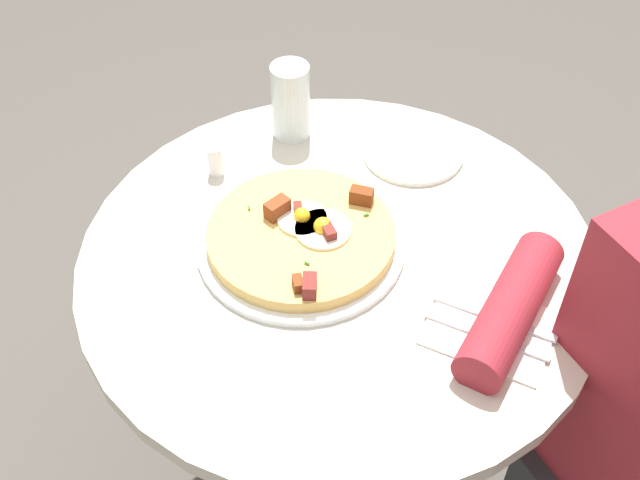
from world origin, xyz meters
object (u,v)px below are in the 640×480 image
(breakfast_pizza, at_px, (302,234))
(fork, at_px, (494,317))
(pizza_plate, at_px, (301,243))
(bread_plate, at_px, (413,152))
(knife, at_px, (486,335))
(water_glass, at_px, (291,101))
(salt_shaker, at_px, (216,160))
(dining_table, at_px, (337,319))

(breakfast_pizza, distance_m, fork, 0.31)
(pizza_plate, bearing_deg, breakfast_pizza, -109.92)
(bread_plate, relative_size, knife, 0.99)
(breakfast_pizza, xyz_separation_m, bread_plate, (0.11, -0.27, -0.02))
(pizza_plate, distance_m, bread_plate, 0.29)
(fork, relative_size, water_glass, 1.29)
(bread_plate, xyz_separation_m, salt_shaker, (0.11, 0.32, 0.02))
(bread_plate, height_order, water_glass, water_glass)
(bread_plate, distance_m, salt_shaker, 0.34)
(fork, relative_size, salt_shaker, 3.27)
(breakfast_pizza, height_order, salt_shaker, breakfast_pizza)
(bread_plate, relative_size, salt_shaker, 3.23)
(dining_table, xyz_separation_m, salt_shaker, (0.26, 0.10, 0.19))
(breakfast_pizza, distance_m, knife, 0.32)
(water_glass, bearing_deg, pizza_plate, 156.89)
(knife, height_order, salt_shaker, salt_shaker)
(breakfast_pizza, relative_size, fork, 1.61)
(pizza_plate, relative_size, water_glass, 2.32)
(fork, bearing_deg, knife, 90.00)
(fork, xyz_separation_m, knife, (-0.02, 0.03, 0.00))
(breakfast_pizza, height_order, fork, breakfast_pizza)
(bread_plate, xyz_separation_m, water_glass, (0.15, 0.16, 0.06))
(water_glass, bearing_deg, fork, -172.68)
(bread_plate, height_order, fork, bread_plate)
(dining_table, height_order, fork, fork)
(dining_table, distance_m, pizza_plate, 0.18)
(pizza_plate, height_order, breakfast_pizza, breakfast_pizza)
(breakfast_pizza, bearing_deg, bread_plate, -67.95)
(breakfast_pizza, height_order, bread_plate, breakfast_pizza)
(dining_table, bearing_deg, bread_plate, -56.79)
(bread_plate, bearing_deg, breakfast_pizza, 112.05)
(dining_table, bearing_deg, water_glass, -12.25)
(pizza_plate, distance_m, fork, 0.31)
(salt_shaker, bearing_deg, pizza_plate, -167.37)
(pizza_plate, bearing_deg, bread_plate, -68.21)
(dining_table, bearing_deg, salt_shaker, 20.13)
(dining_table, relative_size, salt_shaker, 14.61)
(pizza_plate, bearing_deg, knife, -151.88)
(breakfast_pizza, bearing_deg, dining_table, -131.29)
(dining_table, xyz_separation_m, water_glass, (0.30, -0.07, 0.23))
(bread_plate, height_order, salt_shaker, salt_shaker)
(dining_table, distance_m, breakfast_pizza, 0.20)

